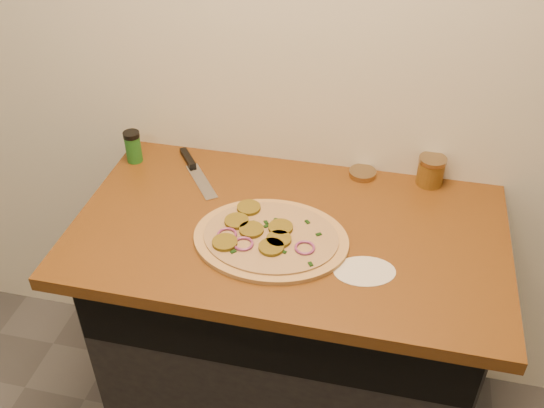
% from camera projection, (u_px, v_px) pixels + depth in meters
% --- Properties ---
extents(cabinet, '(1.10, 0.60, 0.86)m').
position_uv_depth(cabinet, '(288.00, 330.00, 2.00)').
color(cabinet, black).
rests_on(cabinet, ground).
extents(countertop, '(1.20, 0.70, 0.04)m').
position_uv_depth(countertop, '(289.00, 231.00, 1.70)').
color(countertop, brown).
rests_on(countertop, cabinet).
extents(pizza, '(0.42, 0.42, 0.03)m').
position_uv_depth(pizza, '(269.00, 238.00, 1.63)').
color(pizza, tan).
rests_on(pizza, countertop).
extents(chefs_knife, '(0.20, 0.25, 0.02)m').
position_uv_depth(chefs_knife, '(194.00, 169.00, 1.91)').
color(chefs_knife, '#B7BAC1').
rests_on(chefs_knife, countertop).
extents(mason_jar_lid, '(0.10, 0.10, 0.02)m').
position_uv_depth(mason_jar_lid, '(362.00, 173.00, 1.88)').
color(mason_jar_lid, '#957B56').
rests_on(mason_jar_lid, countertop).
extents(salsa_jar, '(0.08, 0.08, 0.09)m').
position_uv_depth(salsa_jar, '(431.00, 171.00, 1.83)').
color(salsa_jar, '#A21C10').
rests_on(salsa_jar, countertop).
extents(spice_shaker, '(0.05, 0.05, 0.10)m').
position_uv_depth(spice_shaker, '(133.00, 147.00, 1.92)').
color(spice_shaker, '#216520').
rests_on(spice_shaker, countertop).
extents(flour_spill, '(0.19, 0.19, 0.00)m').
position_uv_depth(flour_spill, '(364.00, 271.00, 1.54)').
color(flour_spill, silver).
rests_on(flour_spill, countertop).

